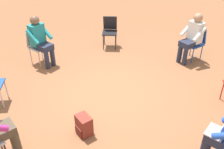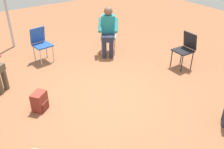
{
  "view_description": "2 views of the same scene",
  "coord_description": "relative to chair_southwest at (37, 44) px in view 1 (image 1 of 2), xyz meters",
  "views": [
    {
      "loc": [
        4.22,
        0.19,
        3.12
      ],
      "look_at": [
        0.02,
        0.08,
        0.5
      ],
      "focal_mm": 40.0,
      "sensor_mm": 36.0,
      "label": 1
    },
    {
      "loc": [
        2.1,
        3.46,
        2.9
      ],
      "look_at": [
        -0.11,
        0.19,
        0.61
      ],
      "focal_mm": 40.0,
      "sensor_mm": 36.0,
      "label": 2
    }
  ],
  "objects": [
    {
      "name": "chair_northwest",
      "position": [
        -0.27,
        3.97,
        0.0
      ],
      "size": [
        0.57,
        0.58,
        0.85
      ],
      "rotation": [
        0.0,
        0.0,
        -2.51
      ],
      "color": "#1E4799",
      "rests_on": "ground"
    },
    {
      "name": "person_in_white",
      "position": [
        -0.17,
        3.83,
        0.2
      ],
      "size": [
        0.63,
        0.63,
        1.24
      ],
      "rotation": [
        0.0,
        0.0,
        -2.51
      ],
      "color": "#23283D",
      "rests_on": "ground"
    },
    {
      "name": "chair_southwest",
      "position": [
        0.0,
        0.0,
        0.0
      ],
      "size": [
        0.57,
        0.58,
        0.85
      ],
      "rotation": [
        0.0,
        0.0,
        -0.63
      ],
      "color": "#B7B7BC",
      "rests_on": "ground"
    },
    {
      "name": "backpack_near_laptop_user",
      "position": [
        2.48,
        1.45,
        -0.34
      ],
      "size": [
        0.34,
        0.33,
        0.36
      ],
      "rotation": [
        0.0,
        0.0,
        3.8
      ],
      "color": "maroon",
      "rests_on": "ground"
    },
    {
      "name": "chair_west",
      "position": [
        -1.01,
        1.77,
        0.0
      ],
      "size": [
        0.45,
        0.41,
        0.85
      ],
      "rotation": [
        0.0,
        0.0,
        -1.6
      ],
      "color": "black",
      "rests_on": "ground"
    },
    {
      "name": "ground_plane",
      "position": [
        1.36,
        1.81,
        -0.5
      ],
      "size": [
        14.95,
        14.95,
        0.0
      ],
      "primitive_type": "plane",
      "color": "brown"
    },
    {
      "name": "person_in_teal",
      "position": [
        0.1,
        0.13,
        0.2
      ],
      "size": [
        0.63,
        0.63,
        1.24
      ],
      "rotation": [
        0.0,
        0.0,
        -0.63
      ],
      "color": "#23283D",
      "rests_on": "ground"
    }
  ]
}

